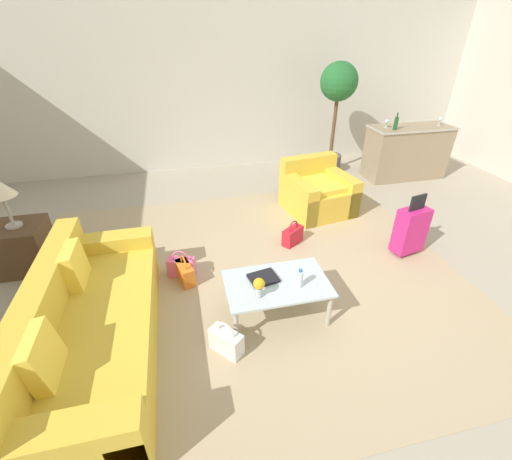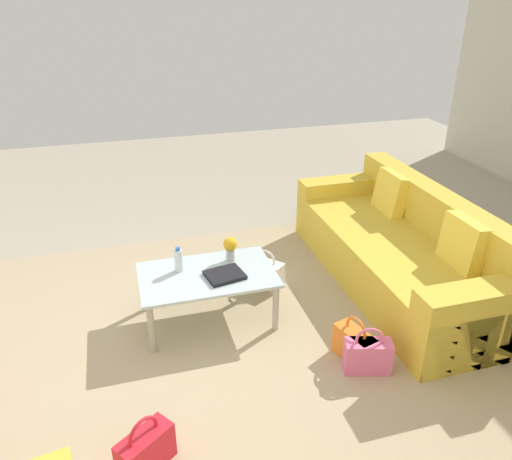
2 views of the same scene
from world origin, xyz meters
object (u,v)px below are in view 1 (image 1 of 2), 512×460
object	(u,v)px
water_bottle	(300,279)
wine_bottle_green	(396,123)
coffee_table_book	(263,278)
handbag_orange	(185,272)
wine_glass_left_of_centre	(440,120)
handbag_white	(226,341)
coffee_table	(277,287)
bar_console	(406,152)
armchair	(316,193)
flower_vase	(259,286)
couch	(86,331)
suitcase_magenta	(411,230)
side_table	(23,247)
handbag_red	(293,235)
wine_glass_leftmost	(387,122)
potted_ficus	(337,97)
handbag_pink	(181,267)

from	to	relation	value
water_bottle	wine_bottle_green	size ratio (longest dim) A/B	0.68
coffee_table_book	handbag_orange	xyz separation A→B (m)	(-0.78, 0.68, -0.31)
wine_glass_left_of_centre	handbag_white	world-z (taller)	wine_glass_left_of_centre
water_bottle	coffee_table	bearing A→B (deg)	153.43
bar_console	handbag_white	size ratio (longest dim) A/B	4.35
armchair	handbag_orange	world-z (taller)	armchair
flower_vase	armchair	bearing A→B (deg)	56.93
couch	coffee_table	distance (m)	1.80
coffee_table_book	suitcase_magenta	size ratio (longest dim) A/B	0.32
coffee_table	side_table	xyz separation A→B (m)	(-2.80, 1.50, -0.08)
wine_bottle_green	handbag_red	distance (m)	3.16
wine_glass_leftmost	handbag_white	bearing A→B (deg)	-135.47
potted_ficus	flower_vase	bearing A→B (deg)	-122.15
water_bottle	handbag_red	xyz separation A→B (m)	(0.40, 1.36, -0.39)
wine_glass_left_of_centre	handbag_white	bearing A→B (deg)	-143.47
potted_ficus	coffee_table	bearing A→B (deg)	-120.74
wine_glass_left_of_centre	handbag_red	world-z (taller)	wine_glass_left_of_centre
handbag_orange	coffee_table	bearing A→B (deg)	-40.14
wine_glass_left_of_centre	potted_ficus	world-z (taller)	potted_ficus
handbag_orange	handbag_white	size ratio (longest dim) A/B	1.00
side_table	wine_bottle_green	size ratio (longest dim) A/B	1.96
wine_glass_left_of_centre	handbag_red	distance (m)	4.00
coffee_table	water_bottle	world-z (taller)	water_bottle
handbag_orange	armchair	bearing A→B (deg)	32.82
coffee_table_book	handbag_white	world-z (taller)	coffee_table_book
wine_glass_left_of_centre	armchair	bearing A→B (deg)	-162.04
armchair	suitcase_magenta	bearing A→B (deg)	-64.13
water_bottle	handbag_white	bearing A→B (deg)	-161.61
couch	potted_ficus	distance (m)	5.64
coffee_table	handbag_red	bearing A→B (deg)	64.58
couch	side_table	distance (m)	1.89
flower_vase	handbag_orange	world-z (taller)	flower_vase
armchair	bar_console	size ratio (longest dim) A/B	0.71
suitcase_magenta	coffee_table_book	bearing A→B (deg)	-163.70
couch	water_bottle	world-z (taller)	couch
handbag_white	couch	bearing A→B (deg)	167.96
side_table	handbag_orange	bearing A→B (deg)	-21.33
wine_glass_left_of_centre	potted_ficus	distance (m)	1.97
bar_console	suitcase_magenta	xyz separation A→B (m)	(-1.50, -2.40, -0.15)
coffee_table	bar_console	distance (m)	4.68
flower_vase	handbag_orange	bearing A→B (deg)	126.77
handbag_white	handbag_red	world-z (taller)	same
handbag_pink	handbag_orange	bearing A→B (deg)	-73.42
flower_vase	wine_glass_left_of_centre	bearing A→B (deg)	37.02
handbag_red	side_table	bearing A→B (deg)	175.90
couch	armchair	xyz separation A→B (m)	(3.08, 2.27, -0.00)
wine_glass_leftmost	couch	bearing A→B (deg)	-145.84
bar_console	handbag_red	world-z (taller)	bar_console
coffee_table	wine_glass_leftmost	xyz separation A→B (m)	(2.97, 3.13, 0.73)
coffee_table_book	flower_vase	world-z (taller)	flower_vase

